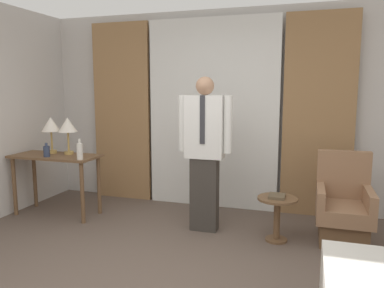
{
  "coord_description": "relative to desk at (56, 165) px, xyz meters",
  "views": [
    {
      "loc": [
        1.27,
        -2.35,
        1.63
      ],
      "look_at": [
        0.04,
        1.55,
        1.03
      ],
      "focal_mm": 35.0,
      "sensor_mm": 36.0,
      "label": 1
    }
  ],
  "objects": [
    {
      "name": "curtain_sheer_center",
      "position": [
        1.84,
        0.97,
        0.64
      ],
      "size": [
        1.8,
        0.06,
        2.58
      ],
      "color": "white",
      "rests_on": "ground_plane"
    },
    {
      "name": "bottle_near_edge",
      "position": [
        -0.02,
        -0.14,
        0.21
      ],
      "size": [
        0.08,
        0.08,
        0.18
      ],
      "color": "#2D3851",
      "rests_on": "desk"
    },
    {
      "name": "wall_back",
      "position": [
        1.84,
        1.1,
        0.7
      ],
      "size": [
        10.0,
        0.06,
        2.7
      ],
      "color": "beige",
      "rests_on": "ground_plane"
    },
    {
      "name": "curtain_drape_right",
      "position": [
        3.22,
        0.97,
        0.64
      ],
      "size": [
        0.88,
        0.06,
        2.58
      ],
      "color": "#997047",
      "rests_on": "ground_plane"
    },
    {
      "name": "curtain_drape_left",
      "position": [
        0.46,
        0.97,
        0.64
      ],
      "size": [
        0.88,
        0.06,
        2.58
      ],
      "color": "#997047",
      "rests_on": "ground_plane"
    },
    {
      "name": "table_lamp_left",
      "position": [
        -0.13,
        0.11,
        0.5
      ],
      "size": [
        0.24,
        0.24,
        0.48
      ],
      "color": "tan",
      "rests_on": "desk"
    },
    {
      "name": "bottle_by_lamp",
      "position": [
        0.48,
        -0.17,
        0.24
      ],
      "size": [
        0.07,
        0.07,
        0.25
      ],
      "color": "silver",
      "rests_on": "desk"
    },
    {
      "name": "desk",
      "position": [
        0.0,
        0.0,
        0.0
      ],
      "size": [
        1.14,
        0.5,
        0.79
      ],
      "color": "brown",
      "rests_on": "ground_plane"
    },
    {
      "name": "table_lamp_right",
      "position": [
        0.13,
        0.11,
        0.5
      ],
      "size": [
        0.24,
        0.24,
        0.48
      ],
      "color": "tan",
      "rests_on": "desk"
    },
    {
      "name": "side_table",
      "position": [
        2.82,
        -0.03,
        -0.32
      ],
      "size": [
        0.43,
        0.43,
        0.48
      ],
      "color": "brown",
      "rests_on": "ground_plane"
    },
    {
      "name": "armchair",
      "position": [
        3.5,
        0.19,
        -0.32
      ],
      "size": [
        0.56,
        0.64,
        0.95
      ],
      "color": "brown",
      "rests_on": "ground_plane"
    },
    {
      "name": "person",
      "position": [
        1.99,
        0.05,
        0.32
      ],
      "size": [
        0.63,
        0.21,
        1.77
      ],
      "color": "#38332D",
      "rests_on": "ground_plane"
    },
    {
      "name": "book",
      "position": [
        2.81,
        -0.04,
        -0.15
      ],
      "size": [
        0.17,
        0.21,
        0.03
      ],
      "color": "brown",
      "rests_on": "side_table"
    }
  ]
}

